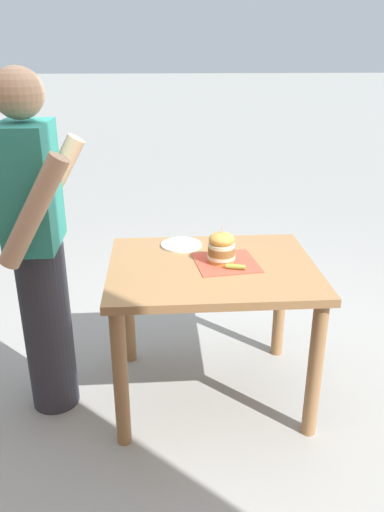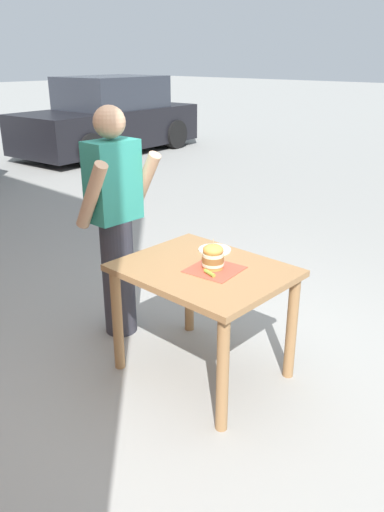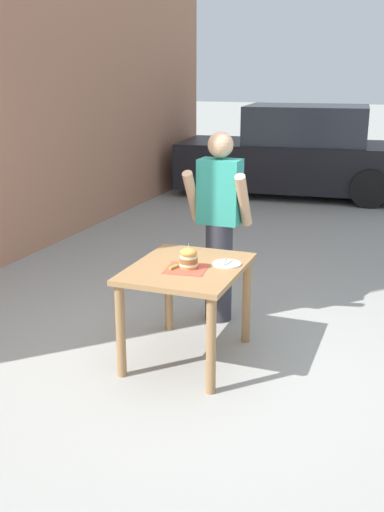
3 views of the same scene
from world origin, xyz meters
name	(u,v)px [view 1 (image 1 of 3)]	position (x,y,z in m)	size (l,w,h in m)	color
ground_plane	(210,391)	(0.00, 0.00, 0.00)	(80.00, 80.00, 0.00)	#9E9E99
patio_table	(212,289)	(0.00, 0.00, 0.63)	(0.82, 1.02, 0.76)	#9E7247
serving_paper	(226,262)	(0.02, -0.07, 0.76)	(0.30, 0.30, 0.00)	#D64C38
sandwich	(222,247)	(0.03, -0.05, 0.84)	(0.14, 0.14, 0.19)	gold
pickle_spear	(236,267)	(-0.07, -0.11, 0.78)	(0.02, 0.02, 0.09)	#8EA83D
side_plate_with_forks	(181,245)	(0.27, 0.14, 0.77)	(0.22, 0.22, 0.02)	white
diner_across_table	(39,248)	(-0.02, 0.83, 0.88)	(0.55, 0.35, 1.69)	#33333D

